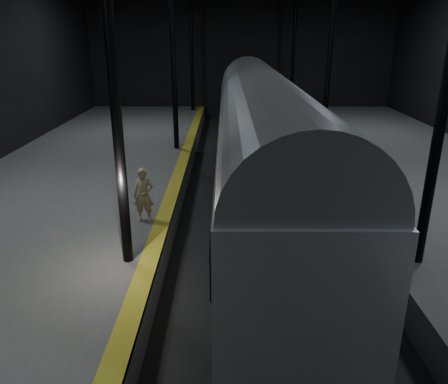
{
  "coord_description": "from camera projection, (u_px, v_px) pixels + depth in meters",
  "views": [
    {
      "loc": [
        -1.23,
        -14.18,
        6.61
      ],
      "look_at": [
        -1.29,
        -1.49,
        2.0
      ],
      "focal_mm": 35.0,
      "sensor_mm": 36.0,
      "label": 1
    }
  ],
  "objects": [
    {
      "name": "track",
      "position": [
        260.0,
        229.0,
        15.56
      ],
      "size": [
        2.4,
        43.0,
        0.24
      ],
      "color": "#3F3328",
      "rests_on": "ground"
    },
    {
      "name": "woman",
      "position": [
        144.0,
        195.0,
        13.6
      ],
      "size": [
        0.65,
        0.45,
        1.74
      ],
      "primitive_type": "imported",
      "rotation": [
        0.0,
        0.0,
        -0.05
      ],
      "color": "tan",
      "rests_on": "platform_left"
    },
    {
      "name": "platform_left",
      "position": [
        49.0,
        217.0,
        15.44
      ],
      "size": [
        9.0,
        43.8,
        1.0
      ],
      "primitive_type": "cube",
      "color": "#4E4E4C",
      "rests_on": "ground"
    },
    {
      "name": "train",
      "position": [
        260.0,
        141.0,
        15.74
      ],
      "size": [
        2.98,
        19.91,
        5.32
      ],
      "color": "#A7ABAF",
      "rests_on": "ground"
    },
    {
      "name": "tactile_strip",
      "position": [
        168.0,
        204.0,
        15.25
      ],
      "size": [
        0.5,
        43.8,
        0.01
      ],
      "primitive_type": "cube",
      "color": "olive",
      "rests_on": "platform_left"
    },
    {
      "name": "ground",
      "position": [
        260.0,
        230.0,
        15.58
      ],
      "size": [
        44.0,
        44.0,
        0.0
      ],
      "primitive_type": "plane",
      "color": "black",
      "rests_on": "ground"
    }
  ]
}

